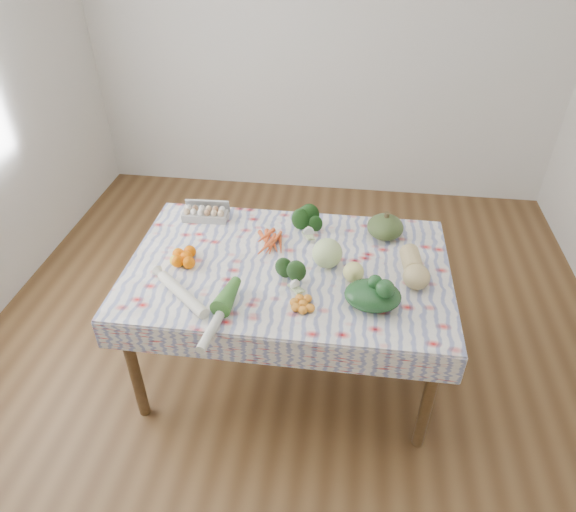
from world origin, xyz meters
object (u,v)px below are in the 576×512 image
object	(u,v)px
egg_carton	(205,215)
butternut_squash	(414,266)
cabbage	(327,253)
grapefruit	(353,272)
dining_table	(288,278)
kabocha_squash	(385,227)

from	to	relation	value
egg_carton	butternut_squash	distance (m)	1.23
cabbage	grapefruit	distance (m)	0.18
cabbage	butternut_squash	world-z (taller)	cabbage
dining_table	kabocha_squash	bearing A→B (deg)	33.52
egg_carton	kabocha_squash	world-z (taller)	kabocha_squash
dining_table	butternut_squash	size ratio (longest dim) A/B	5.61
butternut_squash	grapefruit	size ratio (longest dim) A/B	2.75
butternut_squash	cabbage	bearing A→B (deg)	169.78
kabocha_squash	cabbage	bearing A→B (deg)	-134.47
butternut_squash	dining_table	bearing A→B (deg)	173.42
grapefruit	butternut_squash	bearing A→B (deg)	13.29
kabocha_squash	butternut_squash	world-z (taller)	same
cabbage	egg_carton	bearing A→B (deg)	154.74
egg_carton	kabocha_squash	xyz separation A→B (m)	(1.04, -0.04, 0.03)
dining_table	kabocha_squash	world-z (taller)	kabocha_squash
egg_carton	butternut_squash	xyz separation A→B (m)	(1.17, -0.38, 0.03)
egg_carton	butternut_squash	bearing A→B (deg)	-20.68
dining_table	egg_carton	bearing A→B (deg)	145.37
kabocha_squash	egg_carton	bearing A→B (deg)	177.69
butternut_squash	grapefruit	world-z (taller)	butternut_squash
egg_carton	grapefruit	xyz separation A→B (m)	(0.88, -0.45, 0.02)
egg_carton	cabbage	world-z (taller)	cabbage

